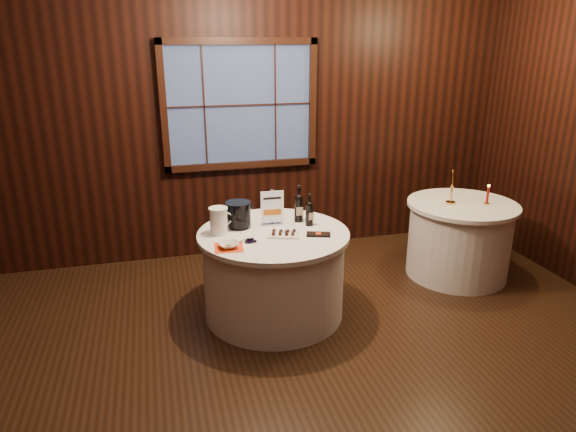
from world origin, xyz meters
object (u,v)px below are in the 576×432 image
object	(u,v)px
port_bottle_right	(309,212)
red_candle	(487,196)
side_table	(459,239)
sign_stand	(272,213)
glass_pitcher	(219,221)
grape_bunch	(250,240)
cracker_bowl	(229,245)
chocolate_plate	(284,234)
chocolate_box	(318,234)
main_table	(274,273)
ice_bucket	(238,214)
brass_candlestick	(452,191)
port_bottle_left	(299,206)

from	to	relation	value
port_bottle_right	red_candle	size ratio (longest dim) A/B	1.42
side_table	sign_stand	xyz separation A→B (m)	(-1.97, -0.13, 0.49)
glass_pitcher	grape_bunch	bearing A→B (deg)	-70.13
sign_stand	cracker_bowl	world-z (taller)	sign_stand
chocolate_plate	chocolate_box	size ratio (longest dim) A/B	1.55
main_table	ice_bucket	bearing A→B (deg)	144.52
main_table	brass_candlestick	distance (m)	1.97
cracker_bowl	chocolate_box	bearing A→B (deg)	5.40
red_candle	glass_pitcher	bearing A→B (deg)	-177.38
side_table	port_bottle_right	bearing A→B (deg)	-172.54
port_bottle_right	brass_candlestick	world-z (taller)	brass_candlestick
grape_bunch	red_candle	bearing A→B (deg)	8.90
main_table	side_table	bearing A→B (deg)	8.53
port_bottle_right	ice_bucket	xyz separation A→B (m)	(-0.60, 0.10, -0.00)
cracker_bowl	ice_bucket	bearing A→B (deg)	70.34
side_table	cracker_bowl	bearing A→B (deg)	-167.34
port_bottle_right	chocolate_plate	bearing A→B (deg)	-159.58
main_table	chocolate_plate	bearing A→B (deg)	-57.19
main_table	port_bottle_left	xyz separation A→B (m)	(0.28, 0.20, 0.53)
cracker_bowl	red_candle	xyz separation A→B (m)	(2.61, 0.45, 0.06)
side_table	ice_bucket	xyz separation A→B (m)	(-2.26, -0.11, 0.50)
side_table	cracker_bowl	distance (m)	2.51
sign_stand	grape_bunch	size ratio (longest dim) A/B	2.14
chocolate_plate	brass_candlestick	distance (m)	1.86
port_bottle_left	chocolate_plate	world-z (taller)	port_bottle_left
chocolate_plate	red_candle	size ratio (longest dim) A/B	1.52
side_table	port_bottle_left	xyz separation A→B (m)	(-1.72, -0.10, 0.53)
port_bottle_left	chocolate_plate	size ratio (longest dim) A/B	1.09
cracker_bowl	port_bottle_left	bearing A→B (deg)	32.62
main_table	port_bottle_right	size ratio (longest dim) A/B	4.50
port_bottle_right	glass_pitcher	xyz separation A→B (m)	(-0.78, 0.00, -0.01)
grape_bunch	cracker_bowl	distance (m)	0.19
brass_candlestick	glass_pitcher	bearing A→B (deg)	-174.18
side_table	glass_pitcher	distance (m)	2.50
side_table	grape_bunch	xyz separation A→B (m)	(-2.23, -0.48, 0.40)
glass_pitcher	cracker_bowl	bearing A→B (deg)	-104.30
port_bottle_left	chocolate_plate	xyz separation A→B (m)	(-0.21, -0.30, -0.13)
sign_stand	ice_bucket	distance (m)	0.29
port_bottle_left	chocolate_plate	distance (m)	0.39
glass_pitcher	brass_candlestick	bearing A→B (deg)	-13.42
chocolate_plate	chocolate_box	world-z (taller)	chocolate_plate
port_bottle_left	port_bottle_right	xyz separation A→B (m)	(0.06, -0.12, -0.02)
sign_stand	chocolate_box	bearing A→B (deg)	-45.47
side_table	cracker_bowl	size ratio (longest dim) A/B	6.79
main_table	side_table	xyz separation A→B (m)	(2.00, 0.30, 0.00)
grape_bunch	glass_pitcher	xyz separation A→B (m)	(-0.21, 0.26, 0.10)
ice_bucket	glass_pitcher	world-z (taller)	ice_bucket
side_table	glass_pitcher	bearing A→B (deg)	-174.93
main_table	glass_pitcher	world-z (taller)	glass_pitcher
side_table	glass_pitcher	world-z (taller)	glass_pitcher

